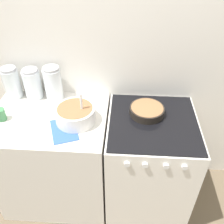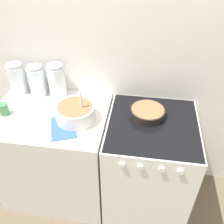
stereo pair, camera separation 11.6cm
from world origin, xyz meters
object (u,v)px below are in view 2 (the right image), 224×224
object	(u,v)px
storage_jar_left	(18,80)
tin_can	(4,109)
stove	(148,165)
storage_jar_middle	(37,82)
storage_jar_right	(57,83)
baking_pan	(148,112)
mixing_bowl	(75,112)

from	to	relation	value
storage_jar_left	tin_can	world-z (taller)	storage_jar_left
stove	storage_jar_middle	distance (m)	1.14
storage_jar_middle	storage_jar_right	xyz separation A→B (m)	(0.17, -0.00, 0.01)
baking_pan	storage_jar_middle	size ratio (longest dim) A/B	1.03
storage_jar_left	tin_can	distance (m)	0.31
tin_can	storage_jar_right	bearing A→B (deg)	43.40
stove	storage_jar_middle	world-z (taller)	storage_jar_middle
mixing_bowl	storage_jar_right	xyz separation A→B (m)	(-0.22, 0.29, 0.05)
stove	tin_can	bearing A→B (deg)	-177.18
stove	storage_jar_middle	xyz separation A→B (m)	(-0.95, 0.25, 0.56)
baking_pan	storage_jar_middle	xyz separation A→B (m)	(-0.91, 0.17, 0.08)
storage_jar_middle	stove	bearing A→B (deg)	-14.68
mixing_bowl	storage_jar_left	world-z (taller)	storage_jar_left
mixing_bowl	storage_jar_left	distance (m)	0.63
stove	mixing_bowl	bearing A→B (deg)	-176.36
storage_jar_middle	storage_jar_right	world-z (taller)	storage_jar_right
mixing_bowl	tin_can	world-z (taller)	mixing_bowl
stove	storage_jar_right	size ratio (longest dim) A/B	3.30
stove	baking_pan	distance (m)	0.50
stove	storage_jar_left	xyz separation A→B (m)	(-1.12, 0.25, 0.57)
mixing_bowl	storage_jar_right	world-z (taller)	storage_jar_right
storage_jar_left	tin_can	xyz separation A→B (m)	(0.02, -0.30, -0.07)
mixing_bowl	tin_can	bearing A→B (deg)	-178.03
baking_pan	storage_jar_middle	world-z (taller)	storage_jar_middle
storage_jar_middle	mixing_bowl	bearing A→B (deg)	-36.07
baking_pan	storage_jar_left	distance (m)	1.09
tin_can	stove	bearing A→B (deg)	2.82
storage_jar_right	tin_can	world-z (taller)	storage_jar_right
baking_pan	storage_jar_left	xyz separation A→B (m)	(-1.08, 0.17, 0.08)
mixing_bowl	storage_jar_middle	distance (m)	0.49
stove	storage_jar_left	bearing A→B (deg)	167.45
baking_pan	tin_can	size ratio (longest dim) A/B	2.84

